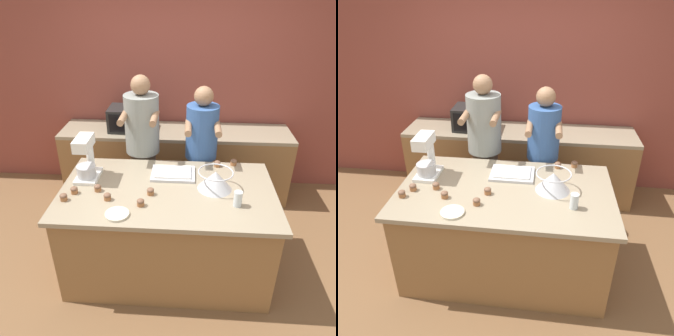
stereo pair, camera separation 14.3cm
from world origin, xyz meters
TOP-DOWN VIEW (x-y plane):
  - ground_plane at (0.00, 0.00)m, footprint 16.00×16.00m
  - back_wall at (0.00, 1.70)m, footprint 10.00×0.06m
  - island_counter at (0.00, 0.00)m, footprint 1.85×1.07m
  - back_counter at (0.00, 1.35)m, footprint 2.80×0.60m
  - person_left at (-0.31, 0.71)m, footprint 0.36×0.51m
  - person_right at (0.30, 0.71)m, footprint 0.34×0.50m
  - stand_mixer at (-0.74, 0.15)m, footprint 0.20×0.30m
  - mixing_bowl at (0.40, 0.04)m, footprint 0.30×0.30m
  - baking_tray at (0.03, 0.25)m, footprint 0.40×0.29m
  - microwave_oven at (-0.58, 1.35)m, footprint 0.45×0.37m
  - drinking_glass at (0.57, -0.20)m, footprint 0.07×0.07m
  - small_plate at (-0.36, -0.39)m, footprint 0.19×0.19m
  - cupcake_0 at (0.61, 0.48)m, footprint 0.06×0.06m
  - cupcake_1 at (0.45, 0.45)m, footprint 0.06×0.06m
  - cupcake_2 at (-0.20, -0.26)m, footprint 0.06×0.06m
  - cupcake_3 at (-0.48, -0.19)m, footprint 0.06×0.06m
  - cupcake_4 at (-0.59, -0.07)m, footprint 0.06×0.06m
  - cupcake_5 at (-0.83, -0.22)m, footprint 0.06×0.06m
  - cupcake_6 at (-0.14, -0.09)m, footprint 0.06×0.06m
  - cupcake_7 at (-0.78, -0.12)m, footprint 0.06×0.06m

SIDE VIEW (x-z plane):
  - ground_plane at x=0.00m, z-range 0.00..0.00m
  - back_counter at x=0.00m, z-range 0.00..0.88m
  - island_counter at x=0.00m, z-range 0.00..0.89m
  - person_right at x=0.30m, z-range 0.04..1.64m
  - person_left at x=-0.31m, z-range 0.04..1.73m
  - small_plate at x=-0.36m, z-range 0.89..0.90m
  - baking_tray at x=0.03m, z-range 0.88..0.92m
  - cupcake_0 at x=0.61m, z-range 0.89..0.95m
  - cupcake_1 at x=0.45m, z-range 0.89..0.95m
  - cupcake_2 at x=-0.20m, z-range 0.89..0.95m
  - cupcake_3 at x=-0.48m, z-range 0.89..0.95m
  - cupcake_4 at x=-0.59m, z-range 0.89..0.95m
  - cupcake_5 at x=-0.83m, z-range 0.89..0.95m
  - cupcake_6 at x=-0.14m, z-range 0.89..0.95m
  - cupcake_7 at x=-0.78m, z-range 0.89..0.95m
  - drinking_glass at x=0.57m, z-range 0.89..1.02m
  - mixing_bowl at x=0.40m, z-range 0.89..1.06m
  - microwave_oven at x=-0.58m, z-range 0.88..1.16m
  - stand_mixer at x=-0.74m, z-range 0.86..1.26m
  - back_wall at x=0.00m, z-range 0.00..2.70m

